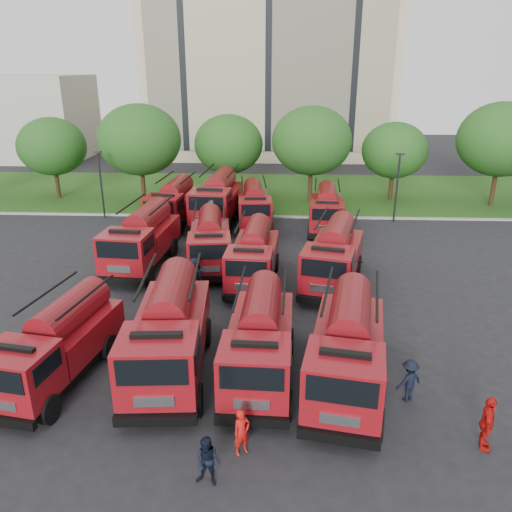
{
  "coord_description": "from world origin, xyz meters",
  "views": [
    {
      "loc": [
        3.29,
        -19.16,
        10.86
      ],
      "look_at": [
        2.22,
        4.72,
        1.8
      ],
      "focal_mm": 35.0,
      "sensor_mm": 36.0,
      "label": 1
    }
  ],
  "objects_px": {
    "fire_truck_3": "(347,347)",
    "fire_truck_8": "(173,203)",
    "fire_truck_9": "(218,199)",
    "firefighter_2": "(482,448)",
    "fire_truck_0": "(58,343)",
    "fire_truck_11": "(326,209)",
    "firefighter_1": "(209,483)",
    "firefighter_4": "(196,294)",
    "fire_truck_2": "(260,339)",
    "firefighter_3": "(407,399)",
    "fire_truck_1": "(169,331)",
    "fire_truck_5": "(210,241)",
    "firefighter_5": "(349,277)",
    "fire_truck_7": "(334,255)",
    "fire_truck_10": "(254,206)",
    "firefighter_0": "(242,452)",
    "fire_truck_4": "(142,239)",
    "fire_truck_6": "(254,255)"
  },
  "relations": [
    {
      "from": "fire_truck_3",
      "to": "firefighter_5",
      "type": "height_order",
      "value": "fire_truck_3"
    },
    {
      "from": "fire_truck_1",
      "to": "fire_truck_0",
      "type": "bearing_deg",
      "value": -174.16
    },
    {
      "from": "fire_truck_7",
      "to": "fire_truck_11",
      "type": "height_order",
      "value": "fire_truck_7"
    },
    {
      "from": "fire_truck_3",
      "to": "fire_truck_9",
      "type": "xyz_separation_m",
      "value": [
        -6.96,
        20.16,
        0.19
      ]
    },
    {
      "from": "fire_truck_0",
      "to": "fire_truck_7",
      "type": "relative_size",
      "value": 0.9
    },
    {
      "from": "fire_truck_5",
      "to": "fire_truck_10",
      "type": "height_order",
      "value": "fire_truck_5"
    },
    {
      "from": "fire_truck_3",
      "to": "fire_truck_10",
      "type": "relative_size",
      "value": 1.1
    },
    {
      "from": "fire_truck_2",
      "to": "fire_truck_6",
      "type": "xyz_separation_m",
      "value": [
        -0.65,
        8.73,
        -0.02
      ]
    },
    {
      "from": "fire_truck_9",
      "to": "fire_truck_10",
      "type": "distance_m",
      "value": 2.8
    },
    {
      "from": "fire_truck_1",
      "to": "firefighter_2",
      "type": "xyz_separation_m",
      "value": [
        10.3,
        -3.74,
        -1.7
      ]
    },
    {
      "from": "fire_truck_5",
      "to": "firefighter_3",
      "type": "distance_m",
      "value": 14.87
    },
    {
      "from": "fire_truck_11",
      "to": "fire_truck_6",
      "type": "bearing_deg",
      "value": -111.71
    },
    {
      "from": "fire_truck_8",
      "to": "firefighter_1",
      "type": "bearing_deg",
      "value": -71.65
    },
    {
      "from": "firefighter_1",
      "to": "firefighter_4",
      "type": "height_order",
      "value": "firefighter_4"
    },
    {
      "from": "fire_truck_3",
      "to": "fire_truck_5",
      "type": "height_order",
      "value": "fire_truck_3"
    },
    {
      "from": "fire_truck_2",
      "to": "fire_truck_9",
      "type": "height_order",
      "value": "fire_truck_9"
    },
    {
      "from": "fire_truck_5",
      "to": "fire_truck_11",
      "type": "xyz_separation_m",
      "value": [
        7.28,
        7.28,
        -0.02
      ]
    },
    {
      "from": "firefighter_4",
      "to": "fire_truck_2",
      "type": "bearing_deg",
      "value": 154.3
    },
    {
      "from": "fire_truck_5",
      "to": "fire_truck_8",
      "type": "height_order",
      "value": "fire_truck_8"
    },
    {
      "from": "firefighter_2",
      "to": "firefighter_5",
      "type": "xyz_separation_m",
      "value": [
        -2.34,
        13.17,
        0.0
      ]
    },
    {
      "from": "fire_truck_3",
      "to": "firefighter_3",
      "type": "relative_size",
      "value": 4.72
    },
    {
      "from": "fire_truck_9",
      "to": "firefighter_2",
      "type": "relative_size",
      "value": 4.45
    },
    {
      "from": "firefighter_2",
      "to": "firefighter_3",
      "type": "height_order",
      "value": "firefighter_2"
    },
    {
      "from": "firefighter_0",
      "to": "fire_truck_7",
      "type": "bearing_deg",
      "value": 36.67
    },
    {
      "from": "fire_truck_1",
      "to": "fire_truck_8",
      "type": "bearing_deg",
      "value": 96.83
    },
    {
      "from": "fire_truck_9",
      "to": "firefighter_5",
      "type": "height_order",
      "value": "fire_truck_9"
    },
    {
      "from": "fire_truck_7",
      "to": "fire_truck_4",
      "type": "bearing_deg",
      "value": -177.1
    },
    {
      "from": "fire_truck_1",
      "to": "fire_truck_7",
      "type": "xyz_separation_m",
      "value": [
        6.93,
        8.45,
        -0.08
      ]
    },
    {
      "from": "fire_truck_3",
      "to": "fire_truck_8",
      "type": "bearing_deg",
      "value": 127.67
    },
    {
      "from": "fire_truck_0",
      "to": "fire_truck_11",
      "type": "height_order",
      "value": "fire_truck_11"
    },
    {
      "from": "fire_truck_4",
      "to": "fire_truck_5",
      "type": "xyz_separation_m",
      "value": [
        3.86,
        0.17,
        -0.17
      ]
    },
    {
      "from": "fire_truck_9",
      "to": "fire_truck_10",
      "type": "height_order",
      "value": "fire_truck_9"
    },
    {
      "from": "fire_truck_5",
      "to": "firefighter_2",
      "type": "height_order",
      "value": "fire_truck_5"
    },
    {
      "from": "fire_truck_5",
      "to": "firefighter_1",
      "type": "distance_m",
      "value": 16.39
    },
    {
      "from": "fire_truck_3",
      "to": "fire_truck_7",
      "type": "relative_size",
      "value": 0.99
    },
    {
      "from": "firefighter_5",
      "to": "fire_truck_10",
      "type": "bearing_deg",
      "value": -53.79
    },
    {
      "from": "fire_truck_0",
      "to": "firefighter_0",
      "type": "bearing_deg",
      "value": -17.42
    },
    {
      "from": "fire_truck_0",
      "to": "fire_truck_4",
      "type": "height_order",
      "value": "fire_truck_4"
    },
    {
      "from": "fire_truck_9",
      "to": "firefighter_5",
      "type": "relative_size",
      "value": 5.13
    },
    {
      "from": "fire_truck_3",
      "to": "fire_truck_11",
      "type": "distance_m",
      "value": 18.75
    },
    {
      "from": "fire_truck_8",
      "to": "firefighter_5",
      "type": "relative_size",
      "value": 4.55
    },
    {
      "from": "fire_truck_7",
      "to": "fire_truck_1",
      "type": "bearing_deg",
      "value": -115.5
    },
    {
      "from": "firefighter_5",
      "to": "fire_truck_3",
      "type": "bearing_deg",
      "value": 86.51
    },
    {
      "from": "fire_truck_2",
      "to": "firefighter_0",
      "type": "distance_m",
      "value": 4.36
    },
    {
      "from": "fire_truck_10",
      "to": "firefighter_0",
      "type": "distance_m",
      "value": 23.11
    },
    {
      "from": "fire_truck_2",
      "to": "firefighter_3",
      "type": "distance_m",
      "value": 5.56
    },
    {
      "from": "fire_truck_1",
      "to": "fire_truck_11",
      "type": "distance_m",
      "value": 19.43
    },
    {
      "from": "fire_truck_6",
      "to": "firefighter_0",
      "type": "relative_size",
      "value": 4.49
    },
    {
      "from": "firefighter_3",
      "to": "fire_truck_1",
      "type": "bearing_deg",
      "value": -36.46
    },
    {
      "from": "fire_truck_7",
      "to": "fire_truck_5",
      "type": "bearing_deg",
      "value": 175.73
    }
  ]
}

